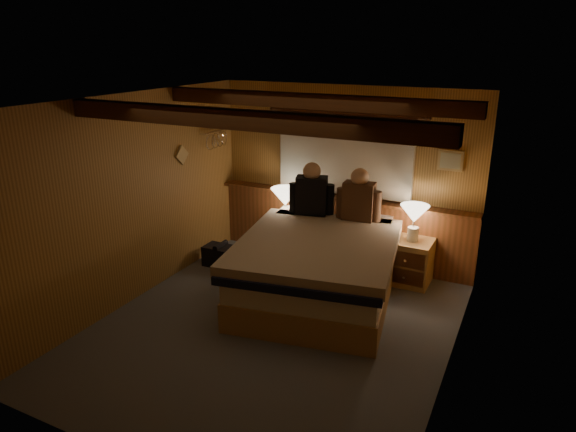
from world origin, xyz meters
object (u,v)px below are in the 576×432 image
Objects in this scene: nightstand_right at (410,262)px; duffel_bag at (221,256)px; bed at (319,267)px; person_left at (312,193)px; lamp_right at (414,216)px; nightstand_left at (282,240)px; person_right at (359,199)px; lamp_left at (285,199)px.

nightstand_right reaches higher than duffel_bag.
person_left is at bearing 109.97° from bed.
person_left is (-1.32, -0.12, 0.15)m from lamp_right.
bed is 4.95× the size of nightstand_left.
nightstand_right is at bearing -173.76° from lamp_right.
person_right is at bearing -12.85° from person_left.
bed is at bearing -45.06° from lamp_left.
lamp_left reaches higher than duffel_bag.
nightstand_right is at bearing -0.44° from lamp_left.
person_left is (-0.44, 0.77, 0.65)m from bed.
duffel_bag is (-1.75, -0.55, -0.90)m from person_right.
nightstand_left is 0.89× the size of nightstand_right.
nightstand_right is 0.80× the size of person_left.
person_right is (-0.69, -0.07, 0.15)m from lamp_right.
duffel_bag is at bearing -164.92° from nightstand_right.
person_left reaches higher than duffel_bag.
bed is 1.32m from nightstand_left.
lamp_left is at bearing 170.56° from person_right.
nightstand_left is 1.10× the size of duffel_bag.
bed is 3.51× the size of person_left.
person_left is at bearing -174.91° from lamp_right.
nightstand_left is at bearing 146.79° from person_left.
person_left reaches higher than person_right.
duffel_bag is (-1.56, 0.26, -0.26)m from bed.
nightstand_left is at bearing 126.08° from bed.
lamp_right is 0.64× the size of person_left.
duffel_bag is at bearing -173.04° from person_left.
duffel_bag is at bearing -134.89° from nightstand_left.
duffel_bag is at bearing -167.56° from person_right.
lamp_right reaches higher than nightstand_left.
duffel_bag is (-0.66, -0.63, -0.72)m from lamp_left.
nightstand_left is at bearing 179.21° from lamp_right.
bed reaches higher than nightstand_right.
lamp_right is (1.83, -0.03, 0.64)m from nightstand_left.
lamp_left is at bearing -179.67° from nightstand_right.
nightstand_left is at bearing 46.35° from duffel_bag.
duffel_bag is (-0.62, -0.65, -0.11)m from nightstand_left.
nightstand_left is 0.62m from lamp_left.
lamp_left is 0.51m from person_left.
person_right is at bearing 67.05° from bed.
lamp_right is (0.01, 0.00, 0.61)m from nightstand_right.
person_right is at bearing -174.34° from lamp_right.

